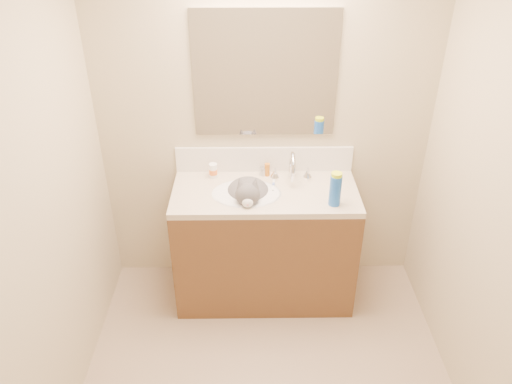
{
  "coord_description": "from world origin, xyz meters",
  "views": [
    {
      "loc": [
        -0.09,
        -1.78,
        2.52
      ],
      "look_at": [
        -0.06,
        0.92,
        0.88
      ],
      "focal_mm": 35.0,
      "sensor_mm": 36.0,
      "label": 1
    }
  ],
  "objects_px": {
    "amber_bottle": "(267,170)",
    "silver_jar": "(263,171)",
    "basin": "(247,202)",
    "pill_bottle": "(213,171)",
    "faucet": "(292,169)",
    "spray_can": "(335,190)",
    "cat": "(248,195)",
    "vanity_cabinet": "(265,246)"
  },
  "relations": [
    {
      "from": "basin",
      "to": "cat",
      "type": "bearing_deg",
      "value": 58.14
    },
    {
      "from": "silver_jar",
      "to": "spray_can",
      "type": "distance_m",
      "value": 0.57
    },
    {
      "from": "faucet",
      "to": "spray_can",
      "type": "relative_size",
      "value": 1.42
    },
    {
      "from": "basin",
      "to": "silver_jar",
      "type": "bearing_deg",
      "value": 65.02
    },
    {
      "from": "basin",
      "to": "faucet",
      "type": "bearing_deg",
      "value": 29.12
    },
    {
      "from": "pill_bottle",
      "to": "silver_jar",
      "type": "height_order",
      "value": "pill_bottle"
    },
    {
      "from": "vanity_cabinet",
      "to": "pill_bottle",
      "type": "height_order",
      "value": "pill_bottle"
    },
    {
      "from": "silver_jar",
      "to": "spray_can",
      "type": "bearing_deg",
      "value": -41.16
    },
    {
      "from": "vanity_cabinet",
      "to": "silver_jar",
      "type": "bearing_deg",
      "value": 92.56
    },
    {
      "from": "basin",
      "to": "silver_jar",
      "type": "xyz_separation_m",
      "value": [
        0.11,
        0.24,
        0.1
      ]
    },
    {
      "from": "silver_jar",
      "to": "cat",
      "type": "bearing_deg",
      "value": -114.41
    },
    {
      "from": "amber_bottle",
      "to": "faucet",
      "type": "bearing_deg",
      "value": -21.06
    },
    {
      "from": "pill_bottle",
      "to": "spray_can",
      "type": "relative_size",
      "value": 0.51
    },
    {
      "from": "basin",
      "to": "spray_can",
      "type": "bearing_deg",
      "value": -14.29
    },
    {
      "from": "amber_bottle",
      "to": "silver_jar",
      "type": "bearing_deg",
      "value": 163.31
    },
    {
      "from": "silver_jar",
      "to": "spray_can",
      "type": "height_order",
      "value": "spray_can"
    },
    {
      "from": "basin",
      "to": "pill_bottle",
      "type": "distance_m",
      "value": 0.33
    },
    {
      "from": "cat",
      "to": "amber_bottle",
      "type": "xyz_separation_m",
      "value": [
        0.13,
        0.21,
        0.07
      ]
    },
    {
      "from": "faucet",
      "to": "basin",
      "type": "bearing_deg",
      "value": -150.88
    },
    {
      "from": "cat",
      "to": "silver_jar",
      "type": "xyz_separation_m",
      "value": [
        0.1,
        0.22,
        0.06
      ]
    },
    {
      "from": "spray_can",
      "to": "faucet",
      "type": "bearing_deg",
      "value": 128.22
    },
    {
      "from": "vanity_cabinet",
      "to": "silver_jar",
      "type": "relative_size",
      "value": 21.52
    },
    {
      "from": "silver_jar",
      "to": "amber_bottle",
      "type": "xyz_separation_m",
      "value": [
        0.03,
        -0.01,
        0.02
      ]
    },
    {
      "from": "basin",
      "to": "silver_jar",
      "type": "relative_size",
      "value": 8.07
    },
    {
      "from": "basin",
      "to": "pill_bottle",
      "type": "xyz_separation_m",
      "value": [
        -0.22,
        0.21,
        0.12
      ]
    },
    {
      "from": "faucet",
      "to": "spray_can",
      "type": "distance_m",
      "value": 0.39
    },
    {
      "from": "silver_jar",
      "to": "amber_bottle",
      "type": "height_order",
      "value": "amber_bottle"
    },
    {
      "from": "vanity_cabinet",
      "to": "pill_bottle",
      "type": "distance_m",
      "value": 0.63
    },
    {
      "from": "basin",
      "to": "spray_can",
      "type": "relative_size",
      "value": 2.28
    },
    {
      "from": "faucet",
      "to": "amber_bottle",
      "type": "xyz_separation_m",
      "value": [
        -0.16,
        0.06,
        -0.04
      ]
    },
    {
      "from": "basin",
      "to": "spray_can",
      "type": "xyz_separation_m",
      "value": [
        0.54,
        -0.14,
        0.17
      ]
    },
    {
      "from": "vanity_cabinet",
      "to": "basin",
      "type": "xyz_separation_m",
      "value": [
        -0.12,
        -0.03,
        0.38
      ]
    },
    {
      "from": "vanity_cabinet",
      "to": "pill_bottle",
      "type": "bearing_deg",
      "value": 152.53
    },
    {
      "from": "silver_jar",
      "to": "amber_bottle",
      "type": "distance_m",
      "value": 0.03
    },
    {
      "from": "cat",
      "to": "pill_bottle",
      "type": "distance_m",
      "value": 0.31
    },
    {
      "from": "pill_bottle",
      "to": "basin",
      "type": "bearing_deg",
      "value": -42.97
    },
    {
      "from": "basin",
      "to": "amber_bottle",
      "type": "height_order",
      "value": "amber_bottle"
    },
    {
      "from": "pill_bottle",
      "to": "silver_jar",
      "type": "xyz_separation_m",
      "value": [
        0.34,
        0.03,
        -0.02
      ]
    },
    {
      "from": "faucet",
      "to": "silver_jar",
      "type": "bearing_deg",
      "value": 159.56
    },
    {
      "from": "basin",
      "to": "vanity_cabinet",
      "type": "bearing_deg",
      "value": 14.04
    },
    {
      "from": "vanity_cabinet",
      "to": "spray_can",
      "type": "relative_size",
      "value": 6.08
    },
    {
      "from": "cat",
      "to": "silver_jar",
      "type": "distance_m",
      "value": 0.25
    }
  ]
}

